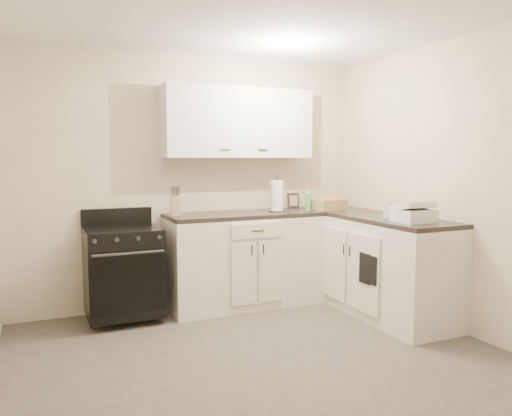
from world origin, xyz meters
name	(u,v)px	position (x,y,z in m)	size (l,w,h in m)	color
floor	(271,367)	(0.00, 0.00, 0.00)	(3.60, 3.60, 0.00)	#473F38
ceiling	(273,5)	(0.00, 0.00, 2.50)	(3.60, 3.60, 0.00)	white
wall_back	(194,181)	(0.00, 1.80, 1.25)	(3.60, 3.60, 0.00)	beige
wall_right	(466,186)	(1.80, 0.00, 1.25)	(3.60, 3.60, 0.00)	beige
wall_front	(491,224)	(0.00, -1.80, 1.25)	(3.60, 3.60, 0.00)	beige
base_cabinets_back	(245,261)	(0.43, 1.50, 0.45)	(1.55, 0.60, 0.90)	silver
base_cabinets_right	(371,264)	(1.50, 0.85, 0.45)	(0.60, 1.90, 0.90)	silver
countertop_back	(244,215)	(0.43, 1.50, 0.92)	(1.55, 0.60, 0.04)	black
countertop_right	(372,217)	(1.50, 0.85, 0.92)	(0.60, 1.90, 0.04)	black
upper_cabinets	(238,123)	(0.43, 1.65, 1.84)	(1.55, 0.30, 0.70)	white
stove	(123,271)	(-0.78, 1.48, 0.46)	(0.65, 0.56, 0.79)	black
knife_block	(176,206)	(-0.27, 1.54, 1.03)	(0.09, 0.08, 0.19)	tan
paper_towel	(277,196)	(0.78, 1.48, 1.10)	(0.13, 0.13, 0.32)	white
soap_bottle	(308,202)	(1.12, 1.43, 1.03)	(0.06, 0.06, 0.18)	green
picture_frame	(293,200)	(1.12, 1.76, 1.02)	(0.13, 0.02, 0.16)	black
wicker_basket	(329,204)	(1.37, 1.42, 1.00)	(0.34, 0.22, 0.11)	tan
countertop_grill	(413,216)	(1.47, 0.24, 0.99)	(0.30, 0.28, 0.11)	white
glass_jar	(388,210)	(1.47, 0.57, 1.01)	(0.09, 0.09, 0.15)	silver
oven_mitt_near	(372,270)	(1.18, 0.42, 0.51)	(0.02, 0.15, 0.26)	black
oven_mitt_far	(365,268)	(1.18, 0.51, 0.51)	(0.02, 0.16, 0.27)	black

